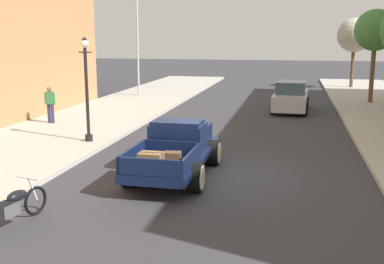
% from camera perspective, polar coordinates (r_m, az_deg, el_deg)
% --- Properties ---
extents(ground_plane, '(140.00, 140.00, 0.00)m').
position_cam_1_polar(ground_plane, '(13.79, 3.00, -5.19)').
color(ground_plane, '#333338').
extents(hotrod_truck_navy, '(2.23, 4.96, 1.58)m').
position_cam_1_polar(hotrod_truck_navy, '(13.73, -1.83, -2.01)').
color(hotrod_truck_navy, '#0F1938').
rests_on(hotrod_truck_navy, ground).
extents(motorcycle_parked, '(0.74, 2.08, 0.93)m').
position_cam_1_polar(motorcycle_parked, '(10.72, -21.44, -8.52)').
color(motorcycle_parked, black).
rests_on(motorcycle_parked, ground).
extents(car_background_silver, '(2.03, 4.38, 1.65)m').
position_cam_1_polar(car_background_silver, '(25.80, 12.04, 4.19)').
color(car_background_silver, '#B7B7BC').
rests_on(car_background_silver, ground).
extents(pedestrian_sidewalk_left, '(0.53, 0.22, 1.65)m').
position_cam_1_polar(pedestrian_sidewalk_left, '(21.90, -17.03, 3.49)').
color(pedestrian_sidewalk_left, '#232847').
rests_on(pedestrian_sidewalk_left, sidewalk_left).
extents(street_lamp_near, '(0.50, 0.32, 3.85)m').
position_cam_1_polar(street_lamp_near, '(17.51, -12.86, 6.08)').
color(street_lamp_near, black).
rests_on(street_lamp_near, sidewalk_left).
extents(flagpole, '(1.74, 0.16, 9.16)m').
position_cam_1_polar(flagpole, '(31.12, -6.38, 14.83)').
color(flagpole, '#B2B2B7').
rests_on(flagpole, sidewalk_left).
extents(street_tree_third, '(2.41, 2.41, 5.43)m').
position_cam_1_polar(street_tree_third, '(29.54, 21.62, 11.49)').
color(street_tree_third, brown).
rests_on(street_tree_third, sidewalk_right).
extents(street_tree_farthest, '(2.59, 2.59, 5.27)m').
position_cam_1_polar(street_tree_farthest, '(38.21, 19.33, 11.14)').
color(street_tree_farthest, brown).
rests_on(street_tree_farthest, sidewalk_right).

